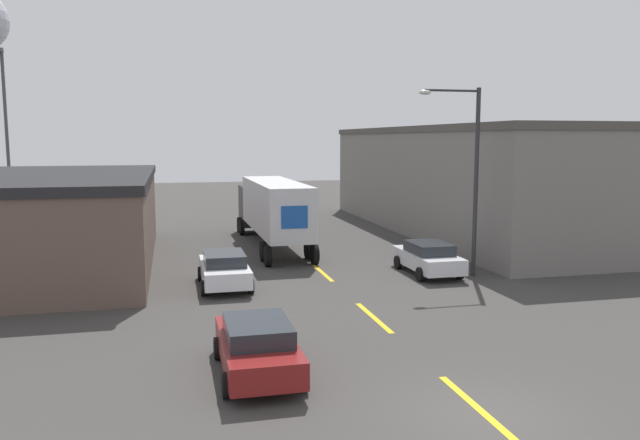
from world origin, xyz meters
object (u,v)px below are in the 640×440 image
at_px(parked_car_right_mid, 428,257).
at_px(parked_car_left_near, 257,346).
at_px(semi_truck, 272,207).
at_px(street_lamp, 469,168).
at_px(parked_car_left_far, 224,269).

xyz_separation_m(parked_car_right_mid, parked_car_left_near, (-9.48, -10.62, 0.00)).
relative_size(semi_truck, street_lamp, 1.58).
bearing_deg(street_lamp, semi_truck, 126.68).
bearing_deg(parked_car_right_mid, parked_car_left_near, -131.75).
bearing_deg(street_lamp, parked_car_right_mid, 152.21).
bearing_deg(street_lamp, parked_car_left_near, -138.38).
distance_m(semi_truck, street_lamp, 12.74).
height_order(parked_car_left_near, street_lamp, street_lamp).
height_order(semi_truck, street_lamp, street_lamp).
xyz_separation_m(parked_car_left_far, street_lamp, (11.03, -0.43, 4.18)).
bearing_deg(semi_truck, parked_car_left_near, -100.81).
relative_size(parked_car_right_mid, street_lamp, 0.53).
bearing_deg(parked_car_right_mid, semi_truck, 122.70).
relative_size(semi_truck, parked_car_left_far, 3.00).
bearing_deg(parked_car_left_near, semi_truck, 79.73).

